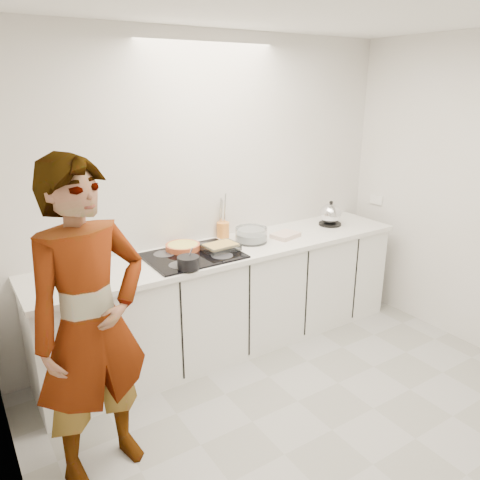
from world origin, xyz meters
TOP-DOWN VIEW (x-y plane):
  - floor at (0.00, 0.00)m, footprint 3.60×3.20m
  - wall_back at (0.00, 1.60)m, footprint 3.60×0.00m
  - wall_left at (-1.80, 0.00)m, footprint 0.00×3.20m
  - base_cabinets at (0.00, 1.28)m, footprint 3.20×0.58m
  - countertop at (0.00, 1.28)m, footprint 3.24×0.64m
  - hob at (-0.35, 1.26)m, footprint 0.72×0.54m
  - tart_dish at (-0.36, 1.41)m, footprint 0.34×0.34m
  - saucepan at (-0.51, 1.03)m, footprint 0.20×0.20m
  - baking_dish at (-0.11, 1.23)m, footprint 0.28×0.22m
  - mixing_bowl at (0.23, 1.31)m, footprint 0.31×0.31m
  - tea_towel at (0.55, 1.25)m, footprint 0.27×0.22m
  - kettle at (1.14, 1.31)m, footprint 0.27×0.27m
  - utensil_crock at (0.09, 1.55)m, footprint 0.13×0.13m
  - cook at (-1.35, 0.53)m, footprint 0.76×0.59m

SIDE VIEW (x-z plane):
  - floor at x=0.00m, z-range 0.00..0.00m
  - base_cabinets at x=0.00m, z-range 0.00..0.87m
  - countertop at x=0.00m, z-range 0.87..0.91m
  - hob at x=-0.35m, z-range 0.91..0.92m
  - tea_towel at x=0.55m, z-range 0.91..0.95m
  - cook at x=-1.35m, z-range 0.00..1.88m
  - tart_dish at x=-0.36m, z-range 0.93..0.97m
  - baking_dish at x=-0.11m, z-range 0.93..0.98m
  - mixing_bowl at x=0.23m, z-range 0.91..1.03m
  - saucepan at x=-0.51m, z-range 0.89..1.04m
  - utensil_crock at x=0.09m, z-range 0.91..1.05m
  - kettle at x=1.14m, z-range 0.89..1.13m
  - wall_back at x=0.00m, z-range 0.00..2.60m
  - wall_left at x=-1.80m, z-range 0.00..2.60m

